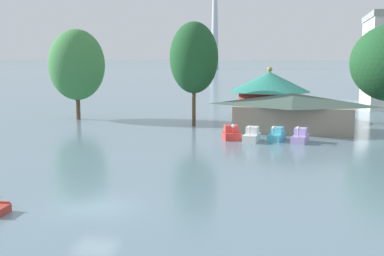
% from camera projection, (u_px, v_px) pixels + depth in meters
% --- Properties ---
extents(ground_plane, '(2000.00, 2000.00, 0.00)m').
position_uv_depth(ground_plane, '(94.00, 208.00, 28.59)').
color(ground_plane, slate).
extents(pedal_boat_red, '(2.32, 2.69, 1.77)m').
position_uv_depth(pedal_boat_red, '(231.00, 134.00, 51.85)').
color(pedal_boat_red, red).
rests_on(pedal_boat_red, ground).
extents(pedal_boat_white, '(1.61, 2.86, 1.76)m').
position_uv_depth(pedal_boat_white, '(252.00, 136.00, 50.53)').
color(pedal_boat_white, white).
rests_on(pedal_boat_white, ground).
extents(pedal_boat_cyan, '(1.83, 3.14, 1.72)m').
position_uv_depth(pedal_boat_cyan, '(277.00, 135.00, 51.08)').
color(pedal_boat_cyan, '#4CB7CC').
rests_on(pedal_boat_cyan, ground).
extents(pedal_boat_lavender, '(1.81, 2.95, 1.83)m').
position_uv_depth(pedal_boat_lavender, '(300.00, 137.00, 49.96)').
color(pedal_boat_lavender, '#B299D8').
rests_on(pedal_boat_lavender, ground).
extents(boathouse, '(14.33, 7.01, 4.49)m').
position_uv_depth(boathouse, '(293.00, 112.00, 56.85)').
color(boathouse, gray).
rests_on(boathouse, ground).
extents(green_roof_pavilion, '(11.01, 11.01, 7.30)m').
position_uv_depth(green_roof_pavilion, '(269.00, 93.00, 66.77)').
color(green_roof_pavilion, '#993328').
rests_on(green_roof_pavilion, ground).
extents(shoreline_tree_tall_left, '(7.66, 7.66, 12.36)m').
position_uv_depth(shoreline_tree_tall_left, '(77.00, 65.00, 67.05)').
color(shoreline_tree_tall_left, brown).
rests_on(shoreline_tree_tall_left, ground).
extents(shoreline_tree_mid, '(6.05, 6.05, 12.96)m').
position_uv_depth(shoreline_tree_mid, '(194.00, 58.00, 60.91)').
color(shoreline_tree_mid, brown).
rests_on(shoreline_tree_mid, ground).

